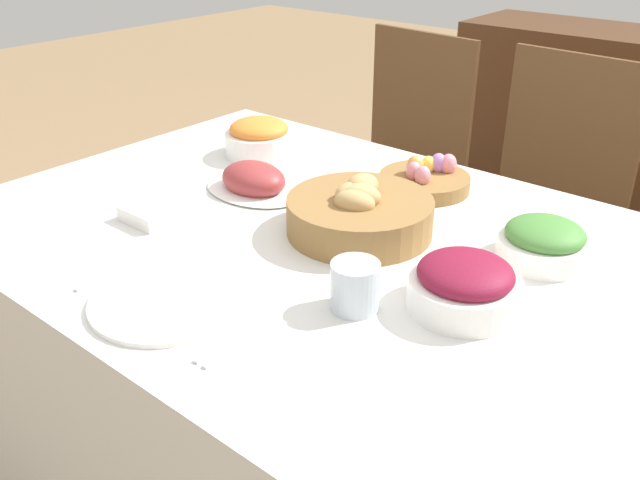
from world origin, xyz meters
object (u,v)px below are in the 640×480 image
(sideboard, at_px, (632,148))
(green_salad_bowl, at_px, (544,242))
(butter_dish, at_px, (146,215))
(fork, at_px, (113,272))
(beet_salad_bowl, at_px, (464,285))
(knife, at_px, (233,336))
(bread_basket, at_px, (359,213))
(dinner_plate, at_px, (168,300))
(chair_far_left, at_px, (395,169))
(spoon, at_px, (246,344))
(chair_far_center, at_px, (540,210))
(drinking_cup, at_px, (355,286))
(egg_basket, at_px, (425,179))
(ham_platter, at_px, (254,181))
(carrot_bowl, at_px, (259,138))

(sideboard, bearing_deg, green_salad_bowl, -79.81)
(butter_dish, bearing_deg, fork, -53.41)
(beet_salad_bowl, relative_size, knife, 1.15)
(bread_basket, xyz_separation_m, dinner_plate, (-0.09, -0.42, -0.04))
(chair_far_left, xyz_separation_m, green_salad_bowl, (0.81, -0.71, 0.27))
(spoon, bearing_deg, chair_far_left, 118.11)
(chair_far_center, xyz_separation_m, bread_basket, (-0.06, -0.84, 0.27))
(chair_far_left, distance_m, drinking_cup, 1.28)
(drinking_cup, bearing_deg, beet_salad_bowl, 40.42)
(chair_far_left, relative_size, dinner_plate, 3.61)
(egg_basket, height_order, knife, egg_basket)
(chair_far_left, relative_size, egg_basket, 4.55)
(ham_platter, relative_size, drinking_cup, 3.02)
(beet_salad_bowl, bearing_deg, dinner_plate, -141.63)
(chair_far_left, xyz_separation_m, butter_dish, (0.10, -1.09, 0.25))
(green_salad_bowl, relative_size, knife, 1.07)
(chair_far_center, relative_size, spoon, 5.88)
(beet_salad_bowl, bearing_deg, green_salad_bowl, 82.50)
(spoon, distance_m, butter_dish, 0.51)
(chair_far_left, xyz_separation_m, egg_basket, (0.45, -0.56, 0.25))
(egg_basket, xyz_separation_m, fork, (-0.23, -0.71, -0.02))
(fork, relative_size, spoon, 1.00)
(knife, relative_size, spoon, 1.00)
(chair_far_center, height_order, knife, chair_far_center)
(knife, distance_m, spoon, 0.03)
(chair_far_center, bearing_deg, ham_platter, -109.37)
(chair_far_left, distance_m, spoon, 1.41)
(green_salad_bowl, distance_m, beet_salad_bowl, 0.25)
(fork, height_order, spoon, same)
(dinner_plate, xyz_separation_m, butter_dish, (-0.29, 0.17, 0.01))
(chair_far_center, relative_size, bread_basket, 3.22)
(fork, bearing_deg, dinner_plate, -3.76)
(chair_far_center, bearing_deg, dinner_plate, -91.62)
(egg_basket, relative_size, drinking_cup, 2.51)
(chair_far_left, xyz_separation_m, ham_platter, (0.15, -0.83, 0.26))
(drinking_cup, bearing_deg, bread_basket, 125.47)
(chair_far_center, relative_size, fork, 5.88)
(carrot_bowl, xyz_separation_m, beet_salad_bowl, (0.78, -0.31, -0.00))
(ham_platter, xyz_separation_m, green_salad_bowl, (0.65, 0.12, 0.01))
(sideboard, bearing_deg, spoon, -88.33)
(knife, bearing_deg, spoon, -3.76)
(egg_basket, height_order, carrot_bowl, carrot_bowl)
(knife, bearing_deg, butter_dish, 155.01)
(drinking_cup, height_order, butter_dish, drinking_cup)
(sideboard, xyz_separation_m, butter_dish, (-0.41, -2.05, 0.32))
(spoon, xyz_separation_m, butter_dish, (-0.48, 0.17, 0.01))
(beet_salad_bowl, bearing_deg, carrot_bowl, 158.26)
(ham_platter, height_order, spoon, ham_platter)
(drinking_cup, bearing_deg, sideboard, 93.63)
(bread_basket, distance_m, green_salad_bowl, 0.36)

